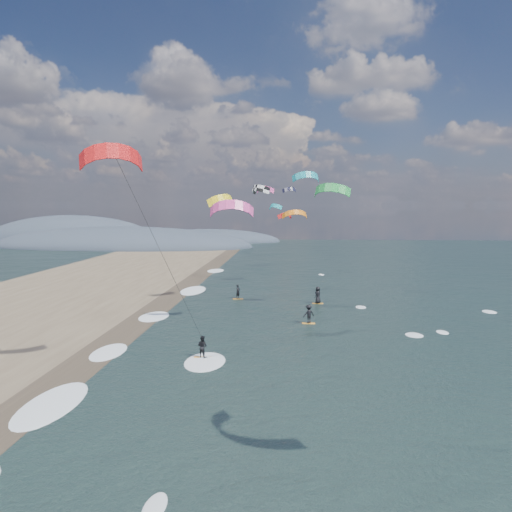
{
  "coord_description": "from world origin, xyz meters",
  "views": [
    {
      "loc": [
        1.1,
        -17.47,
        9.99
      ],
      "look_at": [
        -1.0,
        12.0,
        7.0
      ],
      "focal_mm": 35.0,
      "sensor_mm": 36.0,
      "label": 1
    }
  ],
  "objects": [
    {
      "name": "shoreline_surf",
      "position": [
        -10.8,
        14.75,
        0.0
      ],
      "size": [
        2.4,
        79.4,
        0.11
      ],
      "color": "white",
      "rests_on": "ground"
    },
    {
      "name": "far_kitesurfers",
      "position": [
        1.98,
        29.26,
        0.84
      ],
      "size": [
        9.52,
        11.53,
        1.76
      ],
      "color": "orange",
      "rests_on": "ground"
    },
    {
      "name": "bg_kite_field",
      "position": [
        -0.63,
        54.22,
        11.12
      ],
      "size": [
        13.18,
        68.38,
        6.6
      ],
      "color": "#D83F8C",
      "rests_on": "ground"
    },
    {
      "name": "wet_sand_strip",
      "position": [
        -12.0,
        10.0,
        0.0
      ],
      "size": [
        3.0,
        240.0,
        0.0
      ],
      "primitive_type": "cube",
      "color": "#382D23",
      "rests_on": "ground"
    },
    {
      "name": "ground",
      "position": [
        0.0,
        0.0,
        0.0
      ],
      "size": [
        260.0,
        260.0,
        0.0
      ],
      "primitive_type": "plane",
      "color": "black",
      "rests_on": "ground"
    },
    {
      "name": "kitesurfer_near_b",
      "position": [
        -6.92,
        10.05,
        8.52
      ],
      "size": [
        6.85,
        8.65,
        13.85
      ],
      "color": "orange",
      "rests_on": "ground"
    },
    {
      "name": "coastal_hills",
      "position": [
        -44.84,
        107.86,
        0.0
      ],
      "size": [
        80.0,
        41.0,
        15.0
      ],
      "color": "#3D4756",
      "rests_on": "ground"
    }
  ]
}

